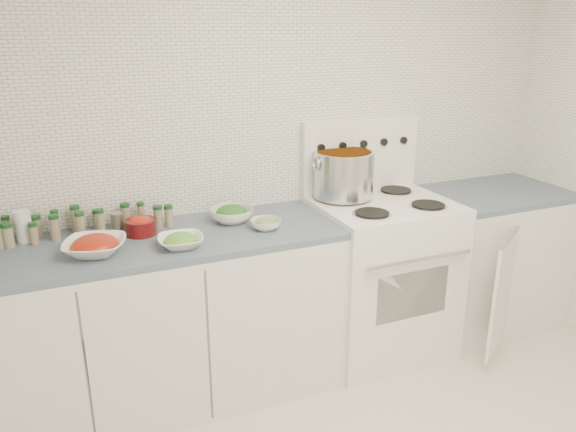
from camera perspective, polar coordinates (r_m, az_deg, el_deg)
The scene contains 13 objects.
room_walls at distance 1.88m, azimuth 17.73°, elevation 7.98°, with size 3.54×3.04×2.52m.
counter_left at distance 2.98m, azimuth -12.96°, elevation -10.41°, with size 1.85×0.62×0.90m.
stove at distance 3.39m, azimuth 9.28°, elevation -5.62°, with size 0.76×0.70×1.36m.
counter_right at distance 3.88m, azimuth 19.62°, elevation -4.02°, with size 0.89×0.85×0.90m.
stock_pot at distance 3.23m, azimuth 5.68°, elevation 4.45°, with size 0.36×0.34×0.26m.
bowl_tomato at distance 2.68m, azimuth -19.03°, elevation -2.88°, with size 0.34×0.34×0.09m.
bowl_snowpea at distance 2.67m, azimuth -10.85°, elevation -2.48°, with size 0.23×0.23×0.07m.
bowl_broccoli at distance 2.97m, azimuth -5.74°, elevation 0.22°, with size 0.29×0.29×0.09m.
bowl_zucchini at distance 2.85m, azimuth -2.28°, elevation -0.76°, with size 0.16×0.16×0.06m.
bowl_pepper at distance 2.86m, azimuth -14.74°, elevation -0.94°, with size 0.15×0.15×0.09m.
salt_canister at distance 2.95m, azimuth -25.29°, elevation -0.96°, with size 0.08×0.08×0.15m, color white.
tin_can at distance 2.95m, azimuth -16.90°, elevation -0.53°, with size 0.07×0.07×0.09m, color gray.
spice_cluster at distance 2.94m, azimuth -21.89°, elevation -0.88°, with size 0.96×0.16×0.14m.
Camera 1 is at (-1.21, -1.40, 1.88)m, focal length 35.00 mm.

